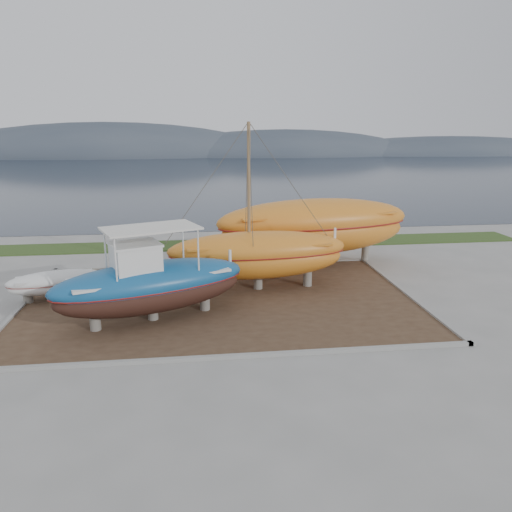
{
  "coord_description": "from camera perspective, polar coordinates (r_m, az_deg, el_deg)",
  "views": [
    {
      "loc": [
        -1.1,
        -18.4,
        8.09
      ],
      "look_at": [
        1.68,
        4.0,
        2.16
      ],
      "focal_mm": 35.0,
      "sensor_mm": 36.0,
      "label": 1
    }
  ],
  "objects": [
    {
      "name": "grass_strip",
      "position": [
        34.86,
        -5.08,
        1.32
      ],
      "size": [
        44.0,
        3.0,
        0.08
      ],
      "primitive_type": "cube",
      "color": "#284219",
      "rests_on": "ground"
    },
    {
      "name": "dirt_patch",
      "position": [
        23.83,
        -4.03,
        -5.08
      ],
      "size": [
        18.0,
        12.0,
        0.06
      ],
      "primitive_type": "cube",
      "color": "#422D1E",
      "rests_on": "ground"
    },
    {
      "name": "mountain_ridge",
      "position": [
        143.63,
        -6.77,
        11.4
      ],
      "size": [
        200.0,
        36.0,
        20.0
      ],
      "primitive_type": null,
      "color": "#333D49",
      "rests_on": "ground"
    },
    {
      "name": "ground",
      "position": [
        20.13,
        -3.38,
        -8.99
      ],
      "size": [
        140.0,
        140.0,
        0.0
      ],
      "primitive_type": "plane",
      "color": "gray",
      "rests_on": "ground"
    },
    {
      "name": "blue_caique",
      "position": [
        21.27,
        -11.93,
        -2.07
      ],
      "size": [
        8.67,
        5.45,
        3.99
      ],
      "primitive_type": null,
      "rotation": [
        0.0,
        0.0,
        0.37
      ],
      "color": "#16538A",
      "rests_on": "dirt_patch"
    },
    {
      "name": "orange_bare_hull",
      "position": [
        29.36,
        6.69,
        2.6
      ],
      "size": [
        12.05,
        5.2,
        3.82
      ],
      "primitive_type": null,
      "rotation": [
        0.0,
        0.0,
        0.15
      ],
      "color": "orange",
      "rests_on": "dirt_patch"
    },
    {
      "name": "curb_frame",
      "position": [
        23.81,
        -4.03,
        -4.97
      ],
      "size": [
        18.6,
        12.6,
        0.15
      ],
      "primitive_type": null,
      "color": "gray",
      "rests_on": "ground"
    },
    {
      "name": "sea",
      "position": [
        88.78,
        -6.43,
        9.41
      ],
      "size": [
        260.0,
        100.0,
        0.04
      ],
      "primitive_type": null,
      "color": "#17212E",
      "rests_on": "ground"
    },
    {
      "name": "white_dinghy",
      "position": [
        25.55,
        -21.87,
        -3.14
      ],
      "size": [
        4.67,
        2.88,
        1.32
      ],
      "primitive_type": null,
      "rotation": [
        0.0,
        0.0,
        0.3
      ],
      "color": "silver",
      "rests_on": "dirt_patch"
    },
    {
      "name": "orange_sailboat",
      "position": [
        24.38,
        0.24,
        5.45
      ],
      "size": [
        9.12,
        3.14,
        8.19
      ],
      "primitive_type": null,
      "rotation": [
        0.0,
        0.0,
        0.05
      ],
      "color": "orange",
      "rests_on": "dirt_patch"
    }
  ]
}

